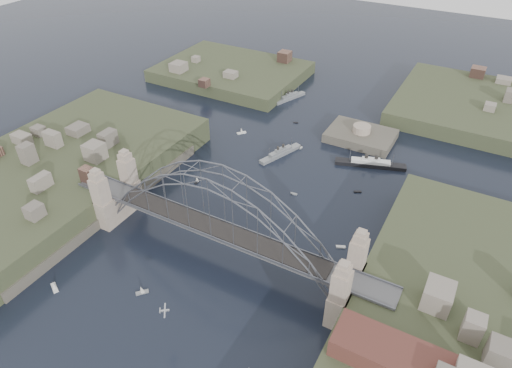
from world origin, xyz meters
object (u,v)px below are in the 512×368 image
(fort_island, at_px, (360,141))
(naval_cruiser_far, at_px, (290,97))
(naval_cruiser_near, at_px, (280,153))
(wharf_shed, at_px, (391,355))
(bridge, at_px, (218,216))
(ocean_liner, at_px, (370,164))

(fort_island, relative_size, naval_cruiser_far, 1.47)
(naval_cruiser_near, bearing_deg, wharf_shed, -50.18)
(bridge, relative_size, fort_island, 3.82)
(bridge, distance_m, naval_cruiser_near, 49.68)
(bridge, relative_size, ocean_liner, 3.90)
(naval_cruiser_far, relative_size, ocean_liner, 0.69)
(wharf_shed, bearing_deg, bridge, 162.35)
(bridge, distance_m, ocean_liner, 60.40)
(bridge, distance_m, wharf_shed, 46.23)
(naval_cruiser_far, distance_m, ocean_liner, 52.95)
(fort_island, height_order, wharf_shed, wharf_shed)
(fort_island, distance_m, naval_cruiser_far, 38.83)
(naval_cruiser_near, bearing_deg, bridge, -81.10)
(fort_island, height_order, naval_cruiser_near, fort_island)
(wharf_shed, relative_size, ocean_liner, 0.93)
(wharf_shed, bearing_deg, naval_cruiser_far, 123.48)
(bridge, bearing_deg, ocean_liner, 70.39)
(bridge, height_order, fort_island, bridge)
(wharf_shed, bearing_deg, naval_cruiser_near, 129.82)
(naval_cruiser_near, distance_m, naval_cruiser_far, 42.25)
(wharf_shed, distance_m, naval_cruiser_near, 80.91)
(wharf_shed, distance_m, naval_cruiser_far, 121.55)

